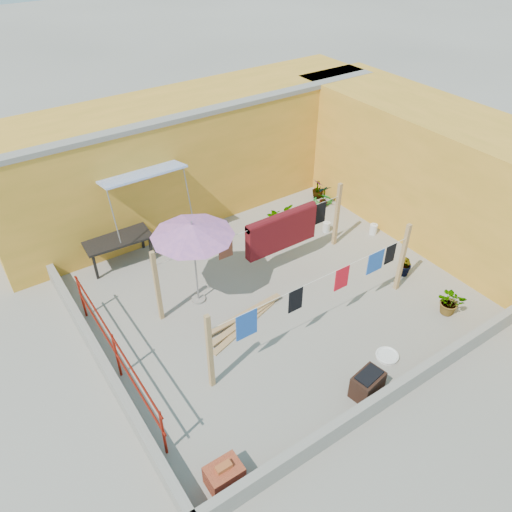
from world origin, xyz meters
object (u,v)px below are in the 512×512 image
brick_stack (224,475)px  green_hose (323,200)px  white_basin (387,356)px  plant_back_a (279,219)px  outdoor_table (117,240)px  water_jug_b (373,229)px  water_jug_a (326,227)px  patio_umbrella (192,231)px  brazier (367,384)px

brick_stack → green_hose: size_ratio=1.00×
white_basin → plant_back_a: 5.03m
outdoor_table → green_hose: bearing=-5.0°
water_jug_b → green_hose: size_ratio=0.57×
white_basin → plant_back_a: (0.91, 4.93, 0.34)m
outdoor_table → water_jug_a: size_ratio=5.14×
patio_umbrella → plant_back_a: size_ratio=2.80×
green_hose → plant_back_a: size_ratio=0.75×
water_jug_a → brick_stack: bearing=-142.9°
patio_umbrella → outdoor_table: size_ratio=1.30×
brazier → plant_back_a: plant_back_a is taller
brick_stack → patio_umbrella: bearing=66.4°
outdoor_table → water_jug_a: bearing=-19.4°
brick_stack → green_hose: 9.15m
patio_umbrella → brick_stack: bearing=-113.6°
outdoor_table → brazier: size_ratio=2.50×
white_basin → green_hose: 6.20m
brazier → water_jug_b: bearing=43.8°
white_basin → brazier: bearing=-157.7°
brazier → green_hose: 7.06m
brick_stack → brazier: size_ratio=0.87×
water_jug_a → brazier: bearing=-122.9°
patio_umbrella → outdoor_table: 2.80m
green_hose → plant_back_a: (-2.03, -0.52, 0.34)m
outdoor_table → patio_umbrella: bearing=-68.7°
outdoor_table → water_jug_a: (5.19, -1.83, -0.54)m
water_jug_b → plant_back_a: (-2.03, 1.57, 0.24)m
patio_umbrella → brazier: (1.32, -4.06, -1.66)m
patio_umbrella → water_jug_a: size_ratio=6.67×
white_basin → water_jug_a: water_jug_a is taller
water_jug_a → water_jug_b: water_jug_b is taller
brazier → white_basin: brazier is taller
brick_stack → plant_back_a: bearing=46.9°
outdoor_table → brazier: outdoor_table is taller
outdoor_table → green_hose: 6.22m
water_jug_a → water_jug_b: bearing=-39.5°
brick_stack → water_jug_b: size_ratio=1.75×
outdoor_table → brazier: 6.79m
brazier → water_jug_a: 5.44m
water_jug_b → outdoor_table: bearing=156.8°
brick_stack → brazier: 3.09m
patio_umbrella → water_jug_a: 4.66m
white_basin → plant_back_a: bearing=79.5°
water_jug_a → water_jug_b: size_ratio=0.98×
brazier → water_jug_a: (2.95, 4.57, -0.12)m
patio_umbrella → water_jug_a: (4.27, 0.51, -1.78)m
brazier → water_jug_b: 5.44m
brazier → green_hose: brazier is taller
white_basin → green_hose: size_ratio=0.83×
patio_umbrella → plant_back_a: (3.22, 1.28, -1.54)m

